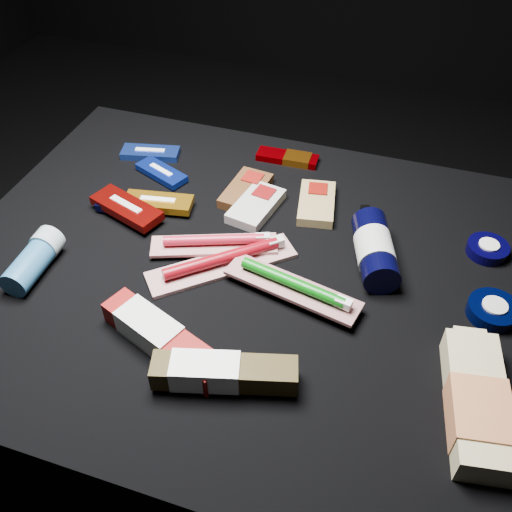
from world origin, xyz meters
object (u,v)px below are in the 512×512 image
(bodywash_bottle, at_px, (477,405))
(toothpaste_carton_red, at_px, (159,336))
(lotion_bottle, at_px, (375,249))
(deodorant_stick, at_px, (34,260))

(bodywash_bottle, relative_size, toothpaste_carton_red, 1.04)
(toothpaste_carton_red, bearing_deg, lotion_bottle, 66.60)
(bodywash_bottle, bearing_deg, deodorant_stick, 166.73)
(deodorant_stick, bearing_deg, bodywash_bottle, -6.24)
(lotion_bottle, bearing_deg, bodywash_bottle, -72.45)
(bodywash_bottle, xyz_separation_m, deodorant_stick, (-0.68, 0.05, 0.00))
(lotion_bottle, distance_m, deodorant_stick, 0.55)
(bodywash_bottle, relative_size, deodorant_stick, 1.82)
(deodorant_stick, bearing_deg, toothpaste_carton_red, -18.46)
(lotion_bottle, distance_m, toothpaste_carton_red, 0.37)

